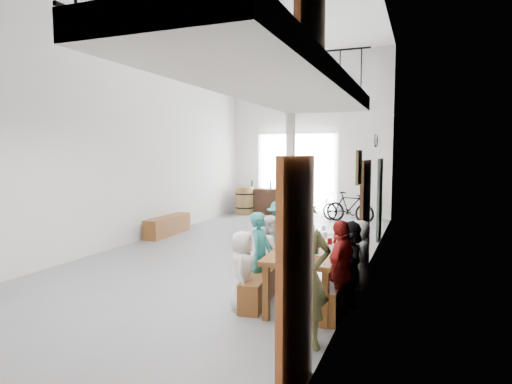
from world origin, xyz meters
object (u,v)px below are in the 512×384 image
at_px(oak_barrel, 245,201).
at_px(host_standing, 304,275).
at_px(bench_inner, 264,282).
at_px(tasting_table, 311,252).
at_px(serving_counter, 271,202).
at_px(side_bench, 168,226).
at_px(bicycle_near, 317,205).

distance_m(oak_barrel, host_standing, 10.42).
bearing_deg(oak_barrel, bench_inner, -65.17).
distance_m(tasting_table, bench_inner, 0.85).
xyz_separation_m(oak_barrel, serving_counter, (0.90, 0.25, -0.03)).
xyz_separation_m(bench_inner, side_bench, (-4.01, 3.60, 0.04)).
relative_size(tasting_table, host_standing, 1.38).
height_order(tasting_table, serving_counter, serving_counter).
bearing_deg(tasting_table, bench_inner, -176.41).
bearing_deg(serving_counter, host_standing, -69.31).
distance_m(oak_barrel, bicycle_near, 2.59).
bearing_deg(host_standing, side_bench, 110.91).
bearing_deg(tasting_table, host_standing, -81.25).
xyz_separation_m(host_standing, bicycle_near, (-2.05, 9.32, -0.37)).
distance_m(tasting_table, bicycle_near, 8.00).
relative_size(host_standing, bicycle_near, 0.98).
relative_size(bench_inner, side_bench, 1.02).
relative_size(side_bench, serving_counter, 1.02).
height_order(side_bench, bicycle_near, bicycle_near).
height_order(bench_inner, host_standing, host_standing).
bearing_deg(bicycle_near, oak_barrel, 115.59).
xyz_separation_m(tasting_table, side_bench, (-4.70, 3.52, -0.46)).
bearing_deg(bicycle_near, side_bench, 170.89).
bearing_deg(bicycle_near, tasting_table, -141.86).
relative_size(oak_barrel, host_standing, 0.60).
xyz_separation_m(side_bench, host_standing, (5.01, -5.05, 0.56)).
bearing_deg(serving_counter, oak_barrel, -164.82).
height_order(side_bench, serving_counter, serving_counter).
bearing_deg(bench_inner, host_standing, -61.73).
distance_m(bench_inner, host_standing, 1.86).
distance_m(serving_counter, bicycle_near, 1.71).
height_order(oak_barrel, bicycle_near, oak_barrel).
bearing_deg(oak_barrel, serving_counter, 15.82).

